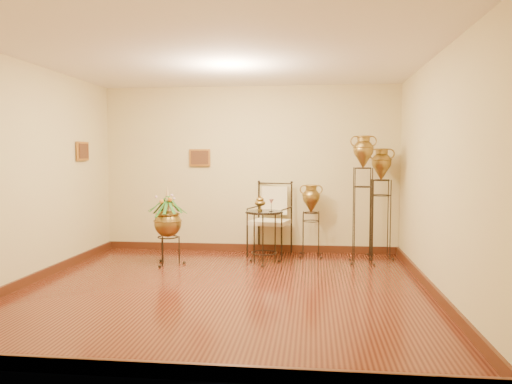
# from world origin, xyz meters

# --- Properties ---
(ground) EXTENTS (5.00, 5.00, 0.00)m
(ground) POSITION_xyz_m (0.00, 0.00, 0.00)
(ground) COLOR #622917
(ground) RESTS_ON ground
(room_shell) EXTENTS (5.02, 5.02, 2.81)m
(room_shell) POSITION_xyz_m (-0.01, 0.01, 1.73)
(room_shell) COLOR #CFBA85
(room_shell) RESTS_ON ground
(amphora_tall) EXTENTS (0.43, 0.43, 1.95)m
(amphora_tall) POSITION_xyz_m (1.82, 1.73, 1.00)
(amphora_tall) COLOR black
(amphora_tall) RESTS_ON ground
(amphora_mid) EXTENTS (0.49, 0.49, 1.77)m
(amphora_mid) POSITION_xyz_m (2.15, 2.15, 0.89)
(amphora_mid) COLOR black
(amphora_mid) RESTS_ON ground
(amphora_short) EXTENTS (0.45, 0.45, 1.19)m
(amphora_short) POSITION_xyz_m (1.05, 2.15, 0.59)
(amphora_short) COLOR black
(amphora_short) RESTS_ON ground
(planter_urn) EXTENTS (0.67, 0.67, 1.20)m
(planter_urn) POSITION_xyz_m (-1.08, 1.29, 0.67)
(planter_urn) COLOR black
(planter_urn) RESTS_ON ground
(armchair) EXTENTS (0.80, 0.77, 1.19)m
(armchair) POSITION_xyz_m (0.38, 2.15, 0.60)
(armchair) COLOR black
(armchair) RESTS_ON ground
(side_table) EXTENTS (0.70, 0.70, 1.01)m
(side_table) POSITION_xyz_m (0.35, 1.51, 0.42)
(side_table) COLOR black
(side_table) RESTS_ON ground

